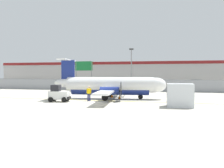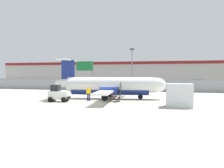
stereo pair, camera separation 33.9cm
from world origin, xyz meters
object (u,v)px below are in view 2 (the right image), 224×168
at_px(traffic_cone_far_left, 66,96).
at_px(apron_light_pole, 132,66).
at_px(highway_sign, 85,68).
at_px(parked_car_0, 87,82).
at_px(parked_car_3, 198,83).
at_px(baggage_tug, 58,94).
at_px(cargo_container, 179,95).
at_px(traffic_cone_near_right, 112,95).
at_px(parked_car_2, 159,84).
at_px(traffic_cone_near_left, 119,96).
at_px(parked_car_1, 127,82).
at_px(commuter_airplane, 112,86).
at_px(ground_crew_worker, 89,93).

xyz_separation_m(traffic_cone_far_left, apron_light_pole, (6.33, 11.66, 3.99)).
bearing_deg(highway_sign, parked_car_0, 109.56).
bearing_deg(parked_car_3, traffic_cone_far_left, -113.46).
distance_m(baggage_tug, parked_car_3, 39.96).
height_order(cargo_container, traffic_cone_near_right, cargo_container).
xyz_separation_m(baggage_tug, parked_car_2, (9.00, 27.50, 0.04)).
xyz_separation_m(traffic_cone_near_left, parked_car_0, (-15.60, 29.31, 0.58)).
relative_size(baggage_tug, parked_car_0, 0.57).
relative_size(parked_car_3, apron_light_pole, 0.60).
bearing_deg(apron_light_pole, cargo_container, -65.25).
bearing_deg(traffic_cone_far_left, parked_car_3, 60.44).
height_order(traffic_cone_far_left, parked_car_2, parked_car_2).
relative_size(parked_car_0, parked_car_3, 0.99).
bearing_deg(highway_sign, parked_car_1, 68.46).
height_order(traffic_cone_far_left, parked_car_1, parked_car_1).
relative_size(commuter_airplane, parked_car_1, 3.69).
xyz_separation_m(commuter_airplane, parked_car_3, (12.37, 31.47, -0.71)).
bearing_deg(baggage_tug, commuter_airplane, 33.42).
relative_size(ground_crew_worker, parked_car_3, 0.39).
relative_size(ground_crew_worker, highway_sign, 0.31).
height_order(parked_car_3, highway_sign, highway_sign).
distance_m(ground_crew_worker, parked_car_3, 37.45).
xyz_separation_m(ground_crew_worker, traffic_cone_near_right, (1.43, 4.93, -0.64)).
bearing_deg(parked_car_3, parked_car_2, -128.45).
distance_m(traffic_cone_near_right, traffic_cone_far_left, 5.94).
distance_m(commuter_airplane, parked_car_2, 23.34).
distance_m(parked_car_3, apron_light_pole, 23.95).
xyz_separation_m(commuter_airplane, highway_sign, (-9.88, 16.01, 2.54)).
distance_m(parked_car_2, highway_sign, 15.88).
height_order(cargo_container, parked_car_0, cargo_container).
distance_m(cargo_container, traffic_cone_near_right, 11.30).
distance_m(baggage_tug, ground_crew_worker, 3.39).
height_order(cargo_container, parked_car_3, cargo_container).
relative_size(parked_car_0, parked_car_1, 0.99).
bearing_deg(highway_sign, traffic_cone_far_left, -76.47).
bearing_deg(cargo_container, ground_crew_worker, 163.43).
relative_size(traffic_cone_far_left, highway_sign, 0.12).
distance_m(baggage_tug, traffic_cone_near_left, 7.56).
height_order(traffic_cone_near_left, parked_car_3, parked_car_3).
relative_size(traffic_cone_near_left, parked_car_1, 0.15).
distance_m(cargo_container, traffic_cone_far_left, 14.81).
distance_m(cargo_container, parked_car_1, 37.80).
height_order(traffic_cone_near_right, parked_car_3, parked_car_3).
xyz_separation_m(traffic_cone_near_right, parked_car_0, (-14.19, 27.66, 0.58)).
xyz_separation_m(traffic_cone_near_left, traffic_cone_near_right, (-1.41, 1.65, 0.00)).
relative_size(ground_crew_worker, parked_car_1, 0.39).
xyz_separation_m(parked_car_3, highway_sign, (-22.25, -15.46, 3.24)).
bearing_deg(parked_car_3, parked_car_1, -169.32).
height_order(traffic_cone_near_left, parked_car_0, parked_car_0).
xyz_separation_m(ground_crew_worker, apron_light_pole, (2.35, 14.13, 3.35)).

